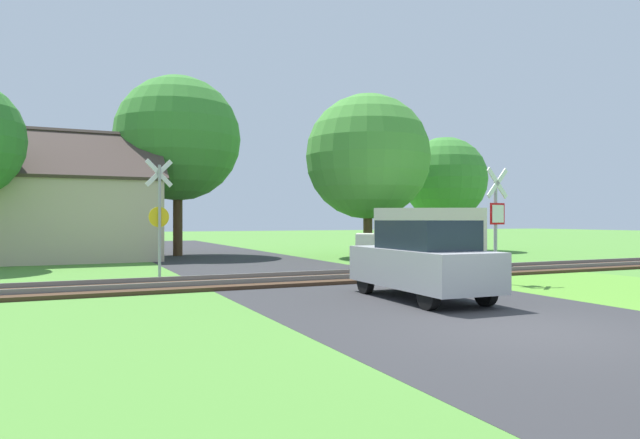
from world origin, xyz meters
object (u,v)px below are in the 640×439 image
(house, at_px, (74,216))
(tree_center, at_px, (178,139))
(crossing_sign_far, at_px, (159,211))
(parked_car, at_px, (422,260))
(tree_right, at_px, (368,157))
(tree_far, at_px, (445,179))
(mail_truck, at_px, (423,234))
(stop_sign_near, at_px, (496,218))

(house, height_order, tree_center, tree_center)
(crossing_sign_far, height_order, house, house)
(house, relative_size, parked_car, 1.81)
(crossing_sign_far, bearing_deg, parked_car, -67.62)
(tree_right, relative_size, parked_car, 1.93)
(tree_far, relative_size, mail_truck, 1.28)
(crossing_sign_far, xyz_separation_m, tree_center, (2.46, 10.48, 3.76))
(parked_car, bearing_deg, mail_truck, 57.06)
(mail_truck, bearing_deg, parked_car, 175.08)
(house, relative_size, tree_right, 0.94)
(tree_right, bearing_deg, parked_car, -114.30)
(mail_truck, bearing_deg, stop_sign_near, -166.60)
(tree_far, bearing_deg, tree_center, 175.19)
(tree_right, height_order, tree_center, tree_center)
(crossing_sign_far, distance_m, tree_center, 11.40)
(stop_sign_near, height_order, house, house)
(tree_far, xyz_separation_m, tree_right, (-7.07, -3.45, 0.65))
(stop_sign_near, distance_m, tree_right, 12.06)
(stop_sign_near, xyz_separation_m, tree_center, (-5.87, 16.20, 3.98))
(house, xyz_separation_m, tree_center, (4.74, 1.08, 3.84))
(tree_right, bearing_deg, tree_far, 26.01)
(house, height_order, mail_truck, house)
(stop_sign_near, distance_m, parked_car, 4.25)
(tree_far, bearing_deg, mail_truck, -130.81)
(stop_sign_near, bearing_deg, tree_right, -111.67)
(house, height_order, parked_car, house)
(tree_center, xyz_separation_m, mail_truck, (7.69, -10.00, -4.58))
(stop_sign_near, bearing_deg, house, -65.40)
(stop_sign_near, relative_size, tree_far, 0.49)
(stop_sign_near, height_order, parked_car, stop_sign_near)
(parked_car, bearing_deg, crossing_sign_far, 123.18)
(house, bearing_deg, tree_center, 11.92)
(crossing_sign_far, bearing_deg, tree_right, 19.38)
(stop_sign_near, xyz_separation_m, tree_far, (9.35, 14.92, 2.32))
(parked_car, bearing_deg, tree_center, 98.53)
(crossing_sign_far, relative_size, house, 0.50)
(crossing_sign_far, height_order, tree_center, tree_center)
(crossing_sign_far, xyz_separation_m, tree_far, (17.68, 9.20, 2.10))
(stop_sign_near, height_order, tree_center, tree_center)
(house, relative_size, tree_center, 0.82)
(crossing_sign_far, height_order, tree_far, tree_far)
(tree_center, bearing_deg, crossing_sign_far, -103.21)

